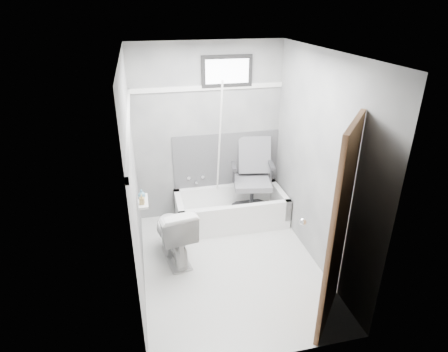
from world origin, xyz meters
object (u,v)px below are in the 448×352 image
object	(u,v)px
bathtub	(231,209)
door	(385,247)
soap_bottle_b	(142,194)
soap_bottle_a	(142,199)
office_chair	(252,178)
toilet	(174,233)

from	to	relation	value
bathtub	door	distance (m)	2.46
bathtub	door	bearing A→B (deg)	-71.25
soap_bottle_b	bathtub	bearing A→B (deg)	32.24
door	soap_bottle_a	size ratio (longest dim) A/B	18.02
office_chair	toilet	world-z (taller)	office_chair
office_chair	toilet	xyz separation A→B (m)	(-1.16, -0.71, -0.26)
bathtub	soap_bottle_a	xyz separation A→B (m)	(-1.17, -0.88, 0.76)
bathtub	door	xyz separation A→B (m)	(0.75, -2.21, 0.79)
bathtub	soap_bottle_a	world-z (taller)	soap_bottle_a
bathtub	soap_bottle_a	size ratio (longest dim) A/B	13.51
bathtub	door	world-z (taller)	door
door	soap_bottle_b	world-z (taller)	door
toilet	door	xyz separation A→B (m)	(1.60, -1.55, 0.63)
office_chair	soap_bottle_b	world-z (taller)	office_chair
bathtub	office_chair	xyz separation A→B (m)	(0.31, 0.05, 0.42)
office_chair	soap_bottle_a	distance (m)	1.78
bathtub	soap_bottle_b	xyz separation A→B (m)	(-1.17, -0.74, 0.75)
bathtub	soap_bottle_b	size ratio (longest dim) A/B	14.78
office_chair	door	size ratio (longest dim) A/B	0.51
toilet	soap_bottle_b	world-z (taller)	soap_bottle_b
door	office_chair	bearing A→B (deg)	100.99
office_chair	soap_bottle_b	xyz separation A→B (m)	(-1.48, -0.79, 0.33)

